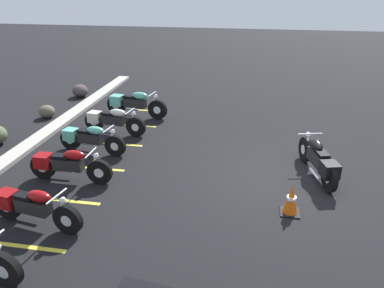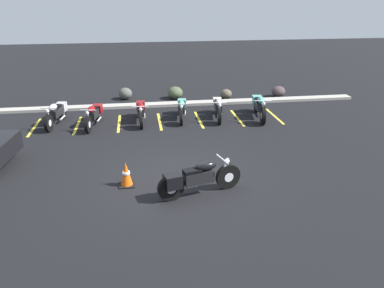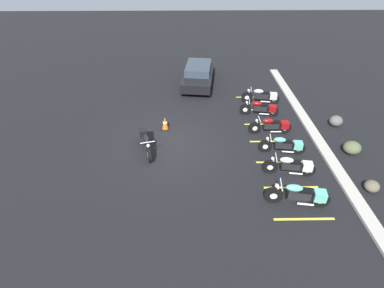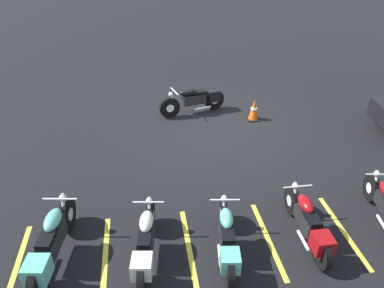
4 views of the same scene
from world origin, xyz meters
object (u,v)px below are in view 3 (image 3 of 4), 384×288
(parked_bike_2, at_px, (272,126))
(parked_bike_0, at_px, (263,96))
(landscape_rock_0, at_px, (372,186))
(traffic_cone, at_px, (165,124))
(parked_bike_4, at_px, (292,166))
(parked_bike_3, at_px, (285,145))
(parked_bike_5, at_px, (301,195))
(parked_bike_1, at_px, (261,108))
(landscape_rock_1, at_px, (352,148))
(motorcycle_black_featured, at_px, (146,141))
(car_black, at_px, (198,74))
(landscape_rock_2, at_px, (336,121))

(parked_bike_2, bearing_deg, parked_bike_0, -92.99)
(landscape_rock_0, bearing_deg, parked_bike_0, -160.02)
(traffic_cone, bearing_deg, parked_bike_4, 55.95)
(parked_bike_3, relative_size, landscape_rock_0, 3.72)
(parked_bike_4, height_order, parked_bike_5, parked_bike_5)
(parked_bike_0, distance_m, parked_bike_4, 6.28)
(parked_bike_0, bearing_deg, traffic_cone, 35.62)
(parked_bike_1, relative_size, landscape_rock_0, 3.77)
(parked_bike_0, relative_size, landscape_rock_1, 2.83)
(parked_bike_0, distance_m, landscape_rock_1, 5.70)
(parked_bike_4, distance_m, parked_bike_5, 1.67)
(motorcycle_black_featured, bearing_deg, traffic_cone, 141.93)
(parked_bike_4, bearing_deg, car_black, -60.74)
(car_black, distance_m, traffic_cone, 5.76)
(motorcycle_black_featured, height_order, parked_bike_1, motorcycle_black_featured)
(motorcycle_black_featured, xyz_separation_m, car_black, (-7.18, 2.57, 0.21))
(landscape_rock_2, bearing_deg, landscape_rock_0, -6.98)
(parked_bike_0, bearing_deg, landscape_rock_2, 150.81)
(parked_bike_2, height_order, landscape_rock_1, parked_bike_2)
(parked_bike_1, height_order, car_black, car_black)
(traffic_cone, bearing_deg, parked_bike_1, 104.30)
(traffic_cone, bearing_deg, parked_bike_3, 68.60)
(parked_bike_1, bearing_deg, parked_bike_0, -95.08)
(landscape_rock_0, bearing_deg, parked_bike_4, -109.52)
(parked_bike_2, bearing_deg, landscape_rock_2, -168.41)
(parked_bike_4, relative_size, parked_bike_5, 0.91)
(motorcycle_black_featured, bearing_deg, parked_bike_3, 71.81)
(traffic_cone, bearing_deg, landscape_rock_2, 91.21)
(parked_bike_1, distance_m, landscape_rock_0, 6.57)
(parked_bike_2, height_order, landscape_rock_2, parked_bike_2)
(car_black, bearing_deg, parked_bike_0, 59.70)
(parked_bike_4, relative_size, landscape_rock_2, 3.16)
(car_black, bearing_deg, landscape_rock_1, 47.78)
(parked_bike_2, xyz_separation_m, parked_bike_4, (3.08, 0.06, 0.00))
(landscape_rock_1, bearing_deg, traffic_cone, -104.42)
(parked_bike_4, relative_size, traffic_cone, 3.14)
(parked_bike_5, relative_size, car_black, 0.51)
(parked_bike_3, height_order, landscape_rock_0, parked_bike_3)
(parked_bike_4, bearing_deg, parked_bike_3, -85.59)
(parked_bike_2, bearing_deg, landscape_rock_1, 152.68)
(landscape_rock_2, bearing_deg, car_black, -127.72)
(parked_bike_1, relative_size, car_black, 0.46)
(parked_bike_4, xyz_separation_m, landscape_rock_1, (-1.41, 3.10, -0.15))
(parked_bike_2, height_order, car_black, car_black)
(parked_bike_2, relative_size, landscape_rock_2, 3.15)
(parked_bike_0, relative_size, parked_bike_1, 1.04)
(landscape_rock_1, relative_size, traffic_cone, 1.14)
(landscape_rock_0, bearing_deg, car_black, -148.07)
(parked_bike_5, xyz_separation_m, landscape_rock_1, (-3.06, 3.29, -0.19))
(motorcycle_black_featured, height_order, landscape_rock_1, motorcycle_black_featured)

